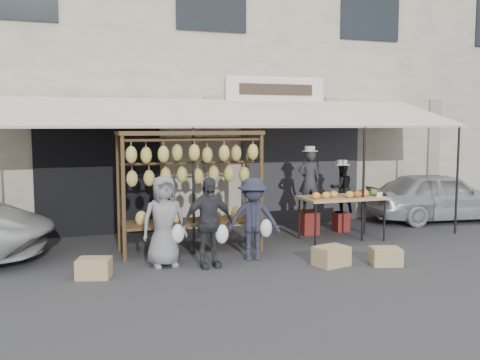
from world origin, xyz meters
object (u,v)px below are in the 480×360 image
object	(u,v)px
crate_near_b	(386,256)
customer_left	(164,221)
banana_rack	(191,167)
customer_mid	(208,222)
vendor_right	(342,188)
customer_right	(253,219)
produce_table	(343,198)
sedan	(440,196)
crate_far	(94,268)
crate_near_a	(331,256)
vendor_left	(309,180)

from	to	relation	value
crate_near_b	customer_left	bearing A→B (deg)	162.66
banana_rack	customer_mid	world-z (taller)	banana_rack
vendor_right	customer_right	size ratio (longest dim) A/B	0.76
banana_rack	produce_table	distance (m)	3.21
customer_right	sedan	world-z (taller)	customer_right
customer_left	crate_far	xyz separation A→B (m)	(-1.15, -0.32, -0.61)
crate_far	customer_mid	bearing A→B (deg)	1.25
produce_table	crate_near_a	bearing A→B (deg)	-124.39
customer_right	crate_near_a	size ratio (longest dim) A/B	2.68
customer_left	customer_right	xyz separation A→B (m)	(1.55, -0.05, -0.04)
customer_left	customer_right	bearing A→B (deg)	-6.70
produce_table	crate_far	xyz separation A→B (m)	(-4.94, -1.14, -0.72)
customer_right	crate_far	size ratio (longest dim) A/B	2.87
vendor_left	crate_near_a	distance (m)	2.76
vendor_right	crate_near_b	world-z (taller)	vendor_right
customer_right	sedan	xyz separation A→B (m)	(5.59, 2.07, -0.11)
vendor_left	crate_near_b	bearing A→B (deg)	101.31
customer_left	sedan	size ratio (longest dim) A/B	0.43
vendor_right	customer_mid	world-z (taller)	vendor_right
customer_left	sedan	distance (m)	7.43
produce_table	vendor_left	xyz separation A→B (m)	(-0.36, 0.80, 0.29)
produce_table	vendor_right	xyz separation A→B (m)	(0.46, 0.87, 0.09)
vendor_right	customer_right	world-z (taller)	vendor_right
vendor_right	crate_near_b	size ratio (longest dim) A/B	2.24
banana_rack	produce_table	world-z (taller)	banana_rack
vendor_right	customer_left	distance (m)	4.57
banana_rack	vendor_right	size ratio (longest dim) A/B	2.39
customer_right	crate_near_b	bearing A→B (deg)	-10.72
vendor_left	customer_left	size ratio (longest dim) A/B	0.87
crate_near_a	crate_far	distance (m)	3.84
banana_rack	crate_near_b	world-z (taller)	banana_rack
customer_left	sedan	bearing A→B (deg)	10.82
produce_table	customer_right	bearing A→B (deg)	-158.87
sedan	banana_rack	bearing A→B (deg)	107.00
vendor_right	sedan	distance (m)	2.94
produce_table	crate_near_b	world-z (taller)	produce_table
banana_rack	crate_near_b	distance (m)	3.75
crate_near_a	customer_left	bearing A→B (deg)	162.36
customer_right	crate_near_b	xyz separation A→B (m)	(1.99, -1.06, -0.57)
crate_near_b	sedan	bearing A→B (deg)	40.96
crate_near_a	crate_far	size ratio (longest dim) A/B	1.07
crate_near_a	crate_near_b	xyz separation A→B (m)	(0.89, -0.26, -0.02)
customer_right	crate_near_a	xyz separation A→B (m)	(1.10, -0.80, -0.56)
sedan	customer_mid	bearing A→B (deg)	116.21
vendor_left	crate_far	size ratio (longest dim) A/B	2.63
customer_right	crate_near_b	distance (m)	2.32
vendor_left	vendor_right	distance (m)	0.85
customer_right	crate_near_b	size ratio (longest dim) A/B	2.96
customer_right	customer_mid	bearing A→B (deg)	-147.50
banana_rack	customer_right	bearing A→B (deg)	-44.24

